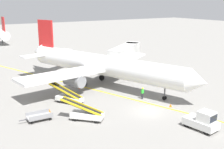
# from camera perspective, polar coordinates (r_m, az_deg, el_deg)

# --- Properties ---
(ground_plane) EXTENTS (300.00, 300.00, 0.00)m
(ground_plane) POSITION_cam_1_polar(r_m,az_deg,el_deg) (36.67, 7.15, -7.32)
(ground_plane) COLOR gray
(taxi_line_yellow) EXTENTS (26.70, 75.61, 0.01)m
(taxi_line_yellow) POSITION_cam_1_polar(r_m,az_deg,el_deg) (40.91, 3.75, -4.88)
(taxi_line_yellow) COLOR yellow
(taxi_line_yellow) RESTS_ON ground
(airliner) EXTENTS (27.56, 34.28, 10.10)m
(airliner) POSITION_cam_1_polar(r_m,az_deg,el_deg) (46.78, -2.48, 1.98)
(airliner) COLOR white
(airliner) RESTS_ON ground
(jet_bridge) EXTENTS (11.71, 9.70, 4.85)m
(jet_bridge) POSITION_cam_1_polar(r_m,az_deg,el_deg) (58.21, 2.90, 4.59)
(jet_bridge) COLOR beige
(jet_bridge) RESTS_ON ground
(pushback_tug) EXTENTS (2.40, 3.84, 2.20)m
(pushback_tug) POSITION_cam_1_polar(r_m,az_deg,el_deg) (32.70, 17.65, -8.84)
(pushback_tug) COLOR silver
(pushback_tug) RESTS_ON ground
(baggage_tug_near_wing) EXTENTS (2.43, 1.37, 2.10)m
(baggage_tug_near_wing) POSITION_cam_1_polar(r_m,az_deg,el_deg) (49.44, 12.63, -0.65)
(baggage_tug_near_wing) COLOR silver
(baggage_tug_near_wing) RESTS_ON ground
(belt_loader_forward_hold) EXTENTS (4.39, 4.45, 2.59)m
(belt_loader_forward_hold) POSITION_cam_1_polar(r_m,az_deg,el_deg) (33.79, -5.18, -7.80)
(belt_loader_forward_hold) COLOR silver
(belt_loader_forward_hold) RESTS_ON ground
(belt_loader_aft_hold) EXTENTS (3.60, 4.95, 2.59)m
(belt_loader_aft_hold) POSITION_cam_1_polar(r_m,az_deg,el_deg) (39.58, -8.64, -4.51)
(belt_loader_aft_hold) COLOR silver
(belt_loader_aft_hold) RESTS_ON ground
(baggage_cart_loaded) EXTENTS (3.79, 1.66, 0.94)m
(baggage_cart_loaded) POSITION_cam_1_polar(r_m,az_deg,el_deg) (34.71, -14.31, -8.14)
(baggage_cart_loaded) COLOR #A5A5A8
(baggage_cart_loaded) RESTS_ON ground
(ground_crew_marshaller) EXTENTS (0.36, 0.24, 1.70)m
(ground_crew_marshaller) POSITION_cam_1_polar(r_m,az_deg,el_deg) (40.77, 6.10, -3.65)
(ground_crew_marshaller) COLOR #26262D
(ground_crew_marshaller) RESTS_ON ground
(safety_cone_nose_left) EXTENTS (0.36, 0.36, 0.44)m
(safety_cone_nose_left) POSITION_cam_1_polar(r_m,az_deg,el_deg) (48.40, -9.02, -1.67)
(safety_cone_nose_left) COLOR orange
(safety_cone_nose_left) RESTS_ON ground
(safety_cone_nose_right) EXTENTS (0.36, 0.36, 0.44)m
(safety_cone_nose_right) POSITION_cam_1_polar(r_m,az_deg,el_deg) (45.73, -6.50, -2.55)
(safety_cone_nose_right) COLOR orange
(safety_cone_nose_right) RESTS_ON ground
(safety_cone_wingtip_left) EXTENTS (0.36, 0.36, 0.44)m
(safety_cone_wingtip_left) POSITION_cam_1_polar(r_m,az_deg,el_deg) (36.97, -12.42, -7.01)
(safety_cone_wingtip_left) COLOR orange
(safety_cone_wingtip_left) RESTS_ON ground
(safety_cone_wingtip_right) EXTENTS (0.36, 0.36, 0.44)m
(safety_cone_wingtip_right) POSITION_cam_1_polar(r_m,az_deg,el_deg) (38.58, 11.62, -6.04)
(safety_cone_wingtip_right) COLOR orange
(safety_cone_wingtip_right) RESTS_ON ground
(distant_aircraft_mid_left) EXTENTS (3.00, 10.10, 8.80)m
(distant_aircraft_mid_left) POSITION_cam_1_polar(r_m,az_deg,el_deg) (98.18, -21.12, 7.52)
(distant_aircraft_mid_left) COLOR silver
(distant_aircraft_mid_left) RESTS_ON ground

